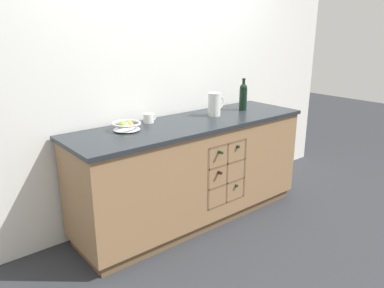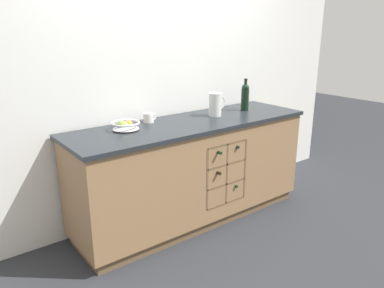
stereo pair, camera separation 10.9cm
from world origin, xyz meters
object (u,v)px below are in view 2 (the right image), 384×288
fruit_bowl (126,125)px  ceramic_mug (149,118)px  standing_wine_bottle (245,96)px  white_pitcher (215,104)px

fruit_bowl → ceramic_mug: 0.30m
fruit_bowl → standing_wine_bottle: 1.29m
ceramic_mug → standing_wine_bottle: size_ratio=0.40×
white_pitcher → ceramic_mug: white_pitcher is taller
fruit_bowl → white_pitcher: 0.90m
white_pitcher → fruit_bowl: bearing=176.4°
white_pitcher → standing_wine_bottle: bearing=0.8°
ceramic_mug → fruit_bowl: bearing=-159.0°
ceramic_mug → white_pitcher: bearing=-14.9°
fruit_bowl → ceramic_mug: bearing=21.0°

